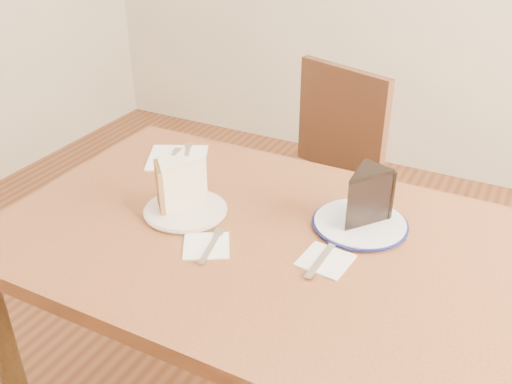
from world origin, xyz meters
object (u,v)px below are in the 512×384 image
object	(u,v)px
plate_cream	(186,210)
carrot_cake	(184,184)
chair_far	(313,183)
plate_navy	(360,224)
table	(253,265)
chocolate_cake	(362,200)

from	to	relation	value
plate_cream	carrot_cake	size ratio (longest dim) A/B	1.75
chair_far	plate_navy	bearing A→B (deg)	140.09
chair_far	table	bearing A→B (deg)	119.31
table	plate_cream	distance (m)	0.22
carrot_cake	plate_cream	bearing A→B (deg)	-11.41
carrot_cake	chair_far	bearing A→B (deg)	131.21
table	plate_cream	xyz separation A→B (m)	(-0.19, -0.00, 0.10)
table	plate_cream	bearing A→B (deg)	-179.61
chair_far	plate_navy	xyz separation A→B (m)	(0.34, -0.57, 0.25)
chair_far	plate_cream	distance (m)	0.76
chocolate_cake	plate_cream	bearing A→B (deg)	36.93
plate_navy	carrot_cake	bearing A→B (deg)	-163.38
table	plate_cream	world-z (taller)	plate_cream
plate_cream	plate_navy	xyz separation A→B (m)	(0.40, 0.14, 0.00)
chair_far	carrot_cake	distance (m)	0.76
chocolate_cake	carrot_cake	bearing A→B (deg)	34.17
table	carrot_cake	bearing A→B (deg)	175.22
table	chocolate_cake	xyz separation A→B (m)	(0.21, 0.14, 0.17)
chair_far	chocolate_cake	xyz separation A→B (m)	(0.34, -0.57, 0.32)
plate_navy	chocolate_cake	bearing A→B (deg)	-121.34
chair_far	chocolate_cake	bearing A→B (deg)	139.95
table	carrot_cake	xyz separation A→B (m)	(-0.20, 0.02, 0.17)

